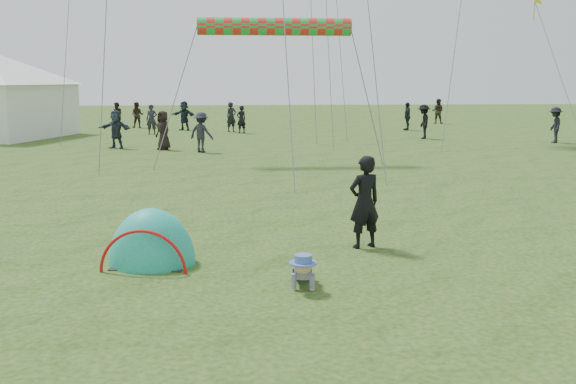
{
  "coord_description": "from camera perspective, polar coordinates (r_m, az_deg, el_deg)",
  "views": [
    {
      "loc": [
        -0.22,
        -8.69,
        3.04
      ],
      "look_at": [
        0.79,
        2.9,
        1.0
      ],
      "focal_mm": 40.0,
      "sensor_mm": 36.0,
      "label": 1
    }
  ],
  "objects": [
    {
      "name": "crowd_person_5",
      "position": [
        29.81,
        -15.04,
        5.41
      ],
      "size": [
        1.66,
        1.06,
        1.71
      ],
      "primitive_type": "imported",
      "rotation": [
        0.0,
        0.0,
        5.91
      ],
      "color": "#252F3D",
      "rests_on": "ground"
    },
    {
      "name": "crowd_person_6",
      "position": [
        38.15,
        -5.06,
        6.66
      ],
      "size": [
        0.76,
        0.68,
        1.75
      ],
      "primitive_type": "imported",
      "rotation": [
        0.0,
        0.0,
        0.51
      ],
      "color": "black",
      "rests_on": "ground"
    },
    {
      "name": "crawling_toddler",
      "position": [
        9.55,
        1.32,
        -6.83
      ],
      "size": [
        0.58,
        0.79,
        0.57
      ],
      "primitive_type": null,
      "rotation": [
        0.0,
        0.0,
        -0.09
      ],
      "color": "black",
      "rests_on": "ground"
    },
    {
      "name": "crowd_person_12",
      "position": [
        37.08,
        -4.17,
        6.45
      ],
      "size": [
        0.68,
        0.6,
        1.58
      ],
      "primitive_type": "imported",
      "rotation": [
        0.0,
        0.0,
        3.62
      ],
      "color": "black",
      "rests_on": "ground"
    },
    {
      "name": "ground",
      "position": [
        9.21,
        -3.38,
        -9.36
      ],
      "size": [
        140.0,
        140.0,
        0.0
      ],
      "primitive_type": "plane",
      "color": "#19400B"
    },
    {
      "name": "popup_tent",
      "position": [
        11.06,
        -11.96,
        -6.24
      ],
      "size": [
        1.63,
        1.42,
        1.89
      ],
      "primitive_type": "ellipsoid",
      "rotation": [
        0.0,
        0.0,
        -0.16
      ],
      "color": "#128983",
      "rests_on": "ground"
    },
    {
      "name": "crowd_person_13",
      "position": [
        43.56,
        -14.95,
        6.67
      ],
      "size": [
        0.97,
        0.98,
        1.59
      ],
      "primitive_type": "imported",
      "rotation": [
        0.0,
        0.0,
        5.48
      ],
      "color": "black",
      "rests_on": "ground"
    },
    {
      "name": "crowd_person_11",
      "position": [
        39.66,
        -9.21,
        6.71
      ],
      "size": [
        1.69,
        1.27,
        1.77
      ],
      "primitive_type": "imported",
      "rotation": [
        0.0,
        0.0,
        5.76
      ],
      "color": "black",
      "rests_on": "ground"
    },
    {
      "name": "crowd_person_4",
      "position": [
        28.69,
        -11.04,
        5.4
      ],
      "size": [
        0.95,
        0.99,
        1.71
      ],
      "primitive_type": "imported",
      "rotation": [
        0.0,
        0.0,
        5.41
      ],
      "color": "black",
      "rests_on": "ground"
    },
    {
      "name": "standing_adult",
      "position": [
        11.72,
        6.81,
        -0.89
      ],
      "size": [
        0.72,
        0.59,
        1.7
      ],
      "primitive_type": "imported",
      "rotation": [
        0.0,
        0.0,
        3.49
      ],
      "color": "black",
      "rests_on": "ground"
    },
    {
      "name": "crowd_person_9",
      "position": [
        27.45,
        -7.7,
        5.28
      ],
      "size": [
        1.26,
        1.11,
        1.7
      ],
      "primitive_type": "imported",
      "rotation": [
        0.0,
        0.0,
        2.59
      ],
      "color": "#23222D",
      "rests_on": "ground"
    },
    {
      "name": "crowd_person_7",
      "position": [
        42.29,
        -13.24,
        6.68
      ],
      "size": [
        0.85,
        0.69,
        1.64
      ],
      "primitive_type": "imported",
      "rotation": [
        0.0,
        0.0,
        6.19
      ],
      "color": "black",
      "rests_on": "ground"
    },
    {
      "name": "crowd_person_15",
      "position": [
        34.22,
        11.96,
        6.14
      ],
      "size": [
        0.83,
        1.24,
        1.78
      ],
      "primitive_type": "imported",
      "rotation": [
        0.0,
        0.0,
        4.56
      ],
      "color": "black",
      "rests_on": "ground"
    },
    {
      "name": "crowd_person_3",
      "position": [
        33.92,
        22.65,
        5.52
      ],
      "size": [
        0.9,
        1.24,
        1.74
      ],
      "primitive_type": "imported",
      "rotation": [
        0.0,
        0.0,
        4.47
      ],
      "color": "black",
      "rests_on": "ground"
    },
    {
      "name": "crowd_person_2",
      "position": [
        39.84,
        10.55,
        6.63
      ],
      "size": [
        0.51,
        1.03,
        1.69
      ],
      "primitive_type": "imported",
      "rotation": [
        0.0,
        0.0,
        4.61
      ],
      "color": "black",
      "rests_on": "ground"
    },
    {
      "name": "rainbow_tube_kite",
      "position": [
        24.19,
        -1.2,
        14.49
      ],
      "size": [
        5.62,
        0.64,
        0.64
      ],
      "primitive_type": "cylinder",
      "rotation": [
        0.0,
        1.57,
        0.0
      ],
      "color": "red"
    },
    {
      "name": "crowd_person_0",
      "position": [
        36.96,
        -12.03,
        6.32
      ],
      "size": [
        0.62,
        0.41,
        1.68
      ],
      "primitive_type": "imported",
      "rotation": [
        0.0,
        0.0,
        0.02
      ],
      "color": "#23232D",
      "rests_on": "ground"
    },
    {
      "name": "crowd_person_1",
      "position": [
        46.43,
        13.17,
        7.01
      ],
      "size": [
        1.05,
        0.97,
        1.73
      ],
      "primitive_type": "imported",
      "rotation": [
        0.0,
        0.0,
        2.65
      ],
      "color": "black",
      "rests_on": "ground"
    }
  ]
}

